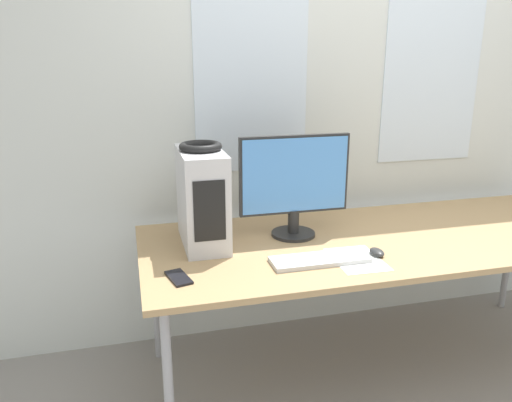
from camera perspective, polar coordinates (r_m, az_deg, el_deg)
The scene contains 9 objects.
wall_back at distance 2.98m, azimuth 9.81°, elevation 10.90°, with size 8.00×0.07×2.70m.
desk at distance 2.60m, azimuth 14.52°, elevation -4.70°, with size 2.43×0.94×0.75m.
pc_tower at distance 2.36m, azimuth -6.17°, elevation 0.36°, with size 0.20×0.43×0.45m.
headphones at distance 2.31m, azimuth -6.36°, elevation 6.22°, with size 0.20×0.20×0.04m.
monitor_main at distance 2.44m, azimuth 4.41°, elevation 2.09°, with size 0.55×0.22×0.51m.
keyboard at distance 2.22m, azimuth 7.31°, elevation -6.63°, with size 0.44×0.14×0.02m.
mouse at distance 2.34m, azimuth 13.65°, elevation -5.70°, with size 0.06×0.09×0.03m.
cell_phone at distance 2.08m, azimuth -8.84°, elevation -8.64°, with size 0.11×0.17×0.01m.
paper_sheet_left at distance 2.28m, azimuth 11.44°, elevation -6.55°, with size 0.22×0.30×0.00m.
Camera 1 is at (-1.22, -1.64, 1.64)m, focal length 35.00 mm.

